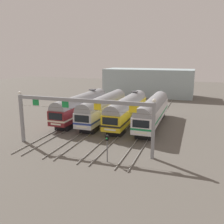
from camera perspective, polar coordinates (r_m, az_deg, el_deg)
ground_plane at (r=44.09m, az=0.78°, el=-2.45°), size 160.00×160.00×0.00m
track_bed at (r=60.05m, az=5.85°, el=1.66°), size 14.53×70.00×0.15m
commuter_train_maroon at (r=45.87m, az=-6.97°, el=1.51°), size 2.88×18.06×5.05m
commuter_train_silver at (r=44.17m, az=-1.89°, el=1.16°), size 2.88×18.06×4.77m
commuter_train_yellow at (r=42.85m, az=3.55°, el=0.78°), size 2.88×18.06×5.05m
commuter_train_white at (r=41.93m, az=9.27°, el=0.37°), size 2.88×18.06×4.77m
catenary_gantry at (r=30.69m, az=-7.08°, el=0.59°), size 18.26×0.44×6.97m
yard_signal_mast at (r=27.52m, az=-1.12°, el=-7.16°), size 0.28×0.35×3.13m
maintenance_building at (r=74.49m, az=8.39°, el=6.71°), size 25.39×10.00×7.81m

